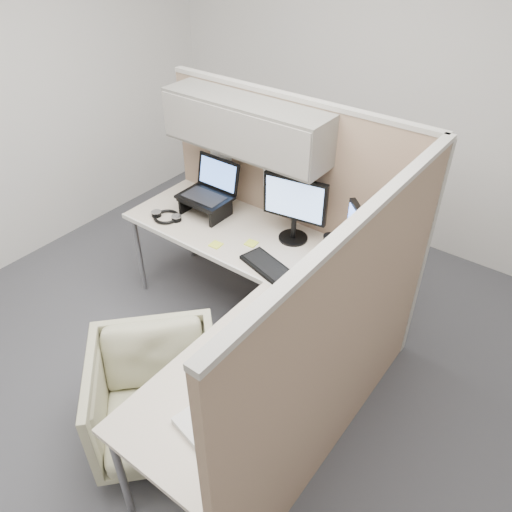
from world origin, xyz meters
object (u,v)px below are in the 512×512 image
Objects in this scene: desk at (247,288)px; monitor_left at (295,204)px; office_chair at (157,393)px; keyboard at (274,271)px.

desk is 0.65m from monitor_left.
office_chair is 1.44× the size of keyboard.
desk is 4.29× the size of monitor_left.
monitor_left reaches higher than desk.
desk reaches higher than office_chair.
keyboard is (0.11, -0.38, -0.26)m from monitor_left.
monitor_left is (0.04, 1.30, 0.64)m from office_chair.
keyboard reaches higher than office_chair.
desk is 0.20m from keyboard.
desk is 3.97× the size of keyboard.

